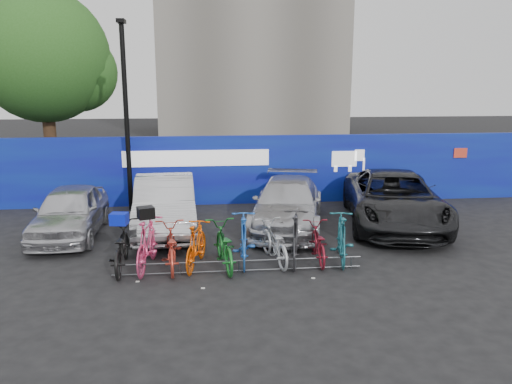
{
  "coord_description": "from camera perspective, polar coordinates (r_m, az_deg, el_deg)",
  "views": [
    {
      "loc": [
        -0.69,
        -11.16,
        4.19
      ],
      "look_at": [
        0.66,
        2.0,
        1.28
      ],
      "focal_mm": 35.0,
      "sensor_mm": 36.0,
      "label": 1
    }
  ],
  "objects": [
    {
      "name": "cargo_topcase",
      "position": [
        11.48,
        -12.49,
        -2.32
      ],
      "size": [
        0.44,
        0.42,
        0.26
      ],
      "primitive_type": "cube",
      "rotation": [
        0.0,
        0.0,
        0.34
      ],
      "color": "black",
      "rests_on": "bike_1"
    },
    {
      "name": "bike_0",
      "position": [
        11.81,
        -15.19,
        -6.08
      ],
      "size": [
        0.78,
        2.04,
        1.06
      ],
      "primitive_type": "imported",
      "rotation": [
        0.0,
        0.0,
        3.18
      ],
      "color": "black",
      "rests_on": "ground"
    },
    {
      "name": "car_1",
      "position": [
        14.5,
        -10.37,
        -1.41
      ],
      "size": [
        1.95,
        4.81,
        1.55
      ],
      "primitive_type": "imported",
      "rotation": [
        0.0,
        0.0,
        0.06
      ],
      "color": "#B8B9BD",
      "rests_on": "ground"
    },
    {
      "name": "ground",
      "position": [
        11.94,
        -2.19,
        -8.14
      ],
      "size": [
        100.0,
        100.0,
        0.0
      ],
      "primitive_type": "plane",
      "color": "black",
      "rests_on": "ground"
    },
    {
      "name": "hoarding",
      "position": [
        17.43,
        -3.47,
        2.52
      ],
      "size": [
        22.0,
        0.18,
        2.4
      ],
      "color": "#0F0B98",
      "rests_on": "ground"
    },
    {
      "name": "bike_9",
      "position": [
        12.06,
        9.76,
        -5.19
      ],
      "size": [
        0.91,
        2.0,
        1.16
      ],
      "primitive_type": "imported",
      "rotation": [
        0.0,
        0.0,
        2.95
      ],
      "color": "#1F6975",
      "rests_on": "ground"
    },
    {
      "name": "lamppost",
      "position": [
        16.78,
        -14.62,
        8.87
      ],
      "size": [
        0.25,
        0.5,
        6.11
      ],
      "color": "black",
      "rests_on": "ground"
    },
    {
      "name": "car_2",
      "position": [
        14.7,
        3.63,
        -1.35
      ],
      "size": [
        3.03,
        5.14,
        1.4
      ],
      "primitive_type": "imported",
      "rotation": [
        0.0,
        0.0,
        -0.23
      ],
      "color": "#B9B9BF",
      "rests_on": "ground"
    },
    {
      "name": "bike_rack",
      "position": [
        11.32,
        -2.0,
        -8.43
      ],
      "size": [
        5.6,
        0.03,
        0.3
      ],
      "color": "#595B60",
      "rests_on": "ground"
    },
    {
      "name": "bike_1",
      "position": [
        11.69,
        -12.32,
        -5.78
      ],
      "size": [
        0.79,
        2.05,
        1.2
      ],
      "primitive_type": "imported",
      "rotation": [
        0.0,
        0.0,
        3.02
      ],
      "color": "#E43F74",
      "rests_on": "ground"
    },
    {
      "name": "car_3",
      "position": [
        15.4,
        15.46,
        -0.8
      ],
      "size": [
        3.72,
        6.1,
        1.58
      ],
      "primitive_type": "imported",
      "rotation": [
        0.0,
        0.0,
        -0.2
      ],
      "color": "black",
      "rests_on": "ground"
    },
    {
      "name": "bike_2",
      "position": [
        11.66,
        -9.73,
        -6.2
      ],
      "size": [
        0.83,
        1.97,
        1.01
      ],
      "primitive_type": "imported",
      "rotation": [
        0.0,
        0.0,
        3.23
      ],
      "color": "#BC3626",
      "rests_on": "ground"
    },
    {
      "name": "bike_7",
      "position": [
        11.88,
        4.52,
        -5.18
      ],
      "size": [
        0.97,
        2.1,
        1.22
      ],
      "primitive_type": "imported",
      "rotation": [
        0.0,
        0.0,
        2.94
      ],
      "color": "#292A2C",
      "rests_on": "ground"
    },
    {
      "name": "car_0",
      "position": [
        14.73,
        -20.47,
        -2.1
      ],
      "size": [
        1.72,
        4.13,
        1.4
      ],
      "primitive_type": "imported",
      "rotation": [
        0.0,
        0.0,
        0.02
      ],
      "color": "#BABAC0",
      "rests_on": "ground"
    },
    {
      "name": "bike_6",
      "position": [
        11.86,
        2.06,
        -5.81
      ],
      "size": [
        0.97,
        1.92,
        0.96
      ],
      "primitive_type": "imported",
      "rotation": [
        0.0,
        0.0,
        3.33
      ],
      "color": "#B8BCC0",
      "rests_on": "ground"
    },
    {
      "name": "bike_8",
      "position": [
        12.03,
        7.07,
        -5.78
      ],
      "size": [
        0.7,
        1.76,
        0.91
      ],
      "primitive_type": "imported",
      "rotation": [
        0.0,
        0.0,
        3.08
      ],
      "color": "maroon",
      "rests_on": "ground"
    },
    {
      "name": "bike_4",
      "position": [
        11.57,
        -3.72,
        -6.14
      ],
      "size": [
        0.93,
        2.02,
        1.03
      ],
      "primitive_type": "imported",
      "rotation": [
        0.0,
        0.0,
        3.27
      ],
      "color": "#186E24",
      "rests_on": "ground"
    },
    {
      "name": "cargo_crate",
      "position": [
        11.63,
        -15.38,
        -2.98
      ],
      "size": [
        0.41,
        0.34,
        0.27
      ],
      "primitive_type": "cube",
      "rotation": [
        0.0,
        0.0,
        -0.16
      ],
      "color": "#0819C2",
      "rests_on": "bike_0"
    },
    {
      "name": "bike_5",
      "position": [
        11.78,
        -1.41,
        -5.36
      ],
      "size": [
        0.69,
        2.01,
        1.19
      ],
      "primitive_type": "imported",
      "rotation": [
        0.0,
        0.0,
        3.07
      ],
      "color": "blue",
      "rests_on": "ground"
    },
    {
      "name": "bike_3",
      "position": [
        11.62,
        -6.85,
        -6.03
      ],
      "size": [
        0.89,
        1.84,
        1.06
      ],
      "primitive_type": "imported",
      "rotation": [
        0.0,
        0.0,
        2.91
      ],
      "color": "#FB5606",
      "rests_on": "ground"
    },
    {
      "name": "tree",
      "position": [
        22.09,
        -22.51,
        13.78
      ],
      "size": [
        5.4,
        5.2,
        7.8
      ],
      "color": "#382314",
      "rests_on": "ground"
    }
  ]
}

